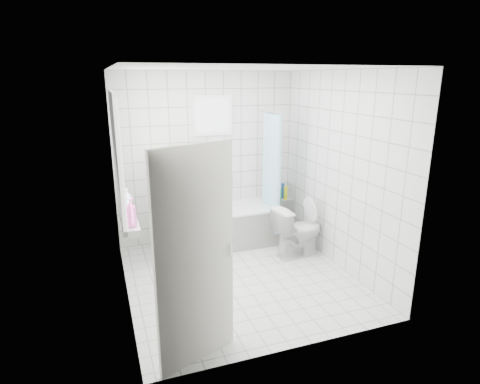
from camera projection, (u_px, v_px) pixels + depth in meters
name	position (u px, v px, depth m)	size (l,w,h in m)	color
ground	(240.00, 278.00, 5.20)	(3.00, 3.00, 0.00)	white
ceiling	(240.00, 68.00, 4.48)	(3.00, 3.00, 0.00)	white
wall_back	(207.00, 158.00, 6.20)	(2.80, 0.02, 2.60)	white
wall_front	(298.00, 221.00, 3.48)	(2.80, 0.02, 2.60)	white
wall_left	(119.00, 191.00, 4.39)	(0.02, 3.00, 2.60)	white
wall_right	(339.00, 172.00, 5.29)	(0.02, 3.00, 2.60)	white
window_left	(120.00, 159.00, 4.59)	(0.01, 0.90, 1.40)	white
window_back	(213.00, 115.00, 6.01)	(0.50, 0.01, 0.50)	white
window_sill	(129.00, 219.00, 4.81)	(0.18, 1.02, 0.08)	white
door	(196.00, 260.00, 3.43)	(0.04, 0.80, 2.00)	silver
bathtub	(221.00, 226.00, 6.17)	(1.67, 0.77, 0.58)	white
partition_wall	(161.00, 205.00, 5.70)	(0.15, 0.85, 1.50)	white
tiled_ledge	(281.00, 214.00, 6.77)	(0.40, 0.24, 0.55)	white
toilet	(298.00, 231.00, 5.77)	(0.42, 0.73, 0.75)	white
curtain_rod	(270.00, 113.00, 5.92)	(0.02, 0.02, 0.80)	silver
shower_curtain	(272.00, 174.00, 6.06)	(0.14, 0.48, 1.78)	#55C8F9
tub_faucet	(220.00, 186.00, 6.35)	(0.18, 0.06, 0.06)	silver
sill_bottles	(129.00, 207.00, 4.68)	(0.18, 0.77, 0.33)	white
ledge_bottles	(282.00, 193.00, 6.63)	(0.18, 0.17, 0.26)	#1649B4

